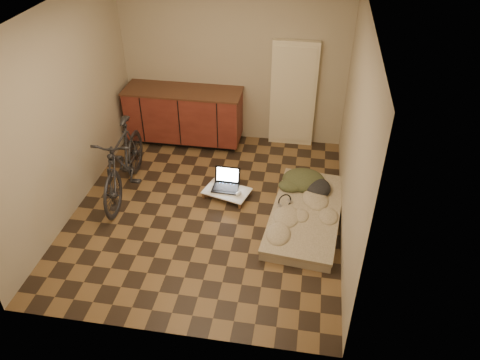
% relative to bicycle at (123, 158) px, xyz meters
% --- Properties ---
extents(room_shell, '(3.50, 4.00, 2.60)m').
position_rel_bicycle_xyz_m(room_shell, '(1.20, -0.20, 0.74)').
color(room_shell, brown).
rests_on(room_shell, ground).
extents(cabinets, '(1.84, 0.62, 0.91)m').
position_rel_bicycle_xyz_m(cabinets, '(0.45, 1.50, -0.10)').
color(cabinets, black).
rests_on(cabinets, ground).
extents(appliance_panel, '(0.70, 0.10, 1.70)m').
position_rel_bicycle_xyz_m(appliance_panel, '(2.15, 1.74, 0.29)').
color(appliance_panel, '#F2E4BF').
rests_on(appliance_panel, ground).
extents(bicycle, '(0.63, 1.77, 1.13)m').
position_rel_bicycle_xyz_m(bicycle, '(0.00, 0.00, 0.00)').
color(bicycle, black).
rests_on(bicycle, ground).
extents(futon, '(1.03, 1.87, 0.15)m').
position_rel_bicycle_xyz_m(futon, '(2.50, -0.20, -0.49)').
color(futon, '#B4A690').
rests_on(futon, ground).
extents(clothing_pile, '(0.67, 0.58, 0.25)m').
position_rel_bicycle_xyz_m(clothing_pile, '(2.48, 0.35, -0.28)').
color(clothing_pile, '#3A4126').
rests_on(clothing_pile, futon).
extents(headphones, '(0.29, 0.28, 0.14)m').
position_rel_bicycle_xyz_m(headphones, '(2.21, -0.14, -0.34)').
color(headphones, black).
rests_on(headphones, futon).
extents(lap_desk, '(0.70, 0.55, 0.10)m').
position_rel_bicycle_xyz_m(lap_desk, '(1.40, 0.12, -0.47)').
color(lap_desk, brown).
rests_on(lap_desk, ground).
extents(laptop, '(0.36, 0.33, 0.25)m').
position_rel_bicycle_xyz_m(laptop, '(1.37, 0.21, -0.41)').
color(laptop, black).
rests_on(laptop, lap_desk).
extents(mouse, '(0.10, 0.13, 0.04)m').
position_rel_bicycle_xyz_m(mouse, '(1.57, 0.05, -0.44)').
color(mouse, silver).
rests_on(mouse, lap_desk).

